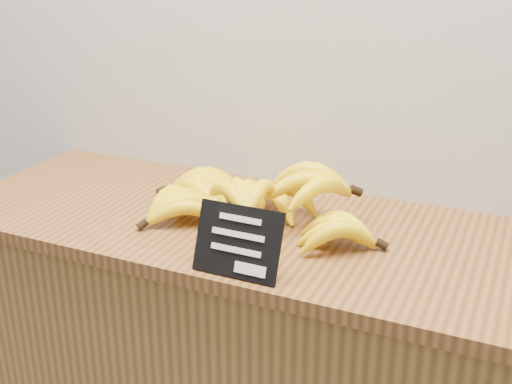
# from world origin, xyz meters

# --- Properties ---
(counter_top) EXTENTS (1.45, 0.54, 0.03)m
(counter_top) POSITION_xyz_m (-0.10, 2.75, 0.92)
(counter_top) COLOR brown
(counter_top) RESTS_ON counter
(chalkboard_sign) EXTENTS (0.17, 0.05, 0.13)m
(chalkboard_sign) POSITION_xyz_m (-0.06, 2.52, 0.99)
(chalkboard_sign) COLOR black
(chalkboard_sign) RESTS_ON counter_top
(banana_pile) EXTENTS (0.57, 0.33, 0.12)m
(banana_pile) POSITION_xyz_m (-0.12, 2.76, 0.98)
(banana_pile) COLOR yellow
(banana_pile) RESTS_ON counter_top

